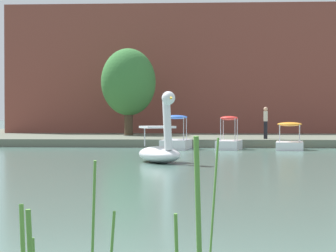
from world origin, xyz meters
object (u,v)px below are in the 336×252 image
object	(u,v)px
pedal_boat_orange	(290,141)
pedal_boat_blue	(176,140)
person_on_path	(266,122)
tree_broadleaf_left	(129,82)
pedal_boat_red	(229,141)
swan_boat	(160,148)

from	to	relation	value
pedal_boat_orange	pedal_boat_blue	bearing A→B (deg)	177.55
person_on_path	pedal_boat_blue	bearing A→B (deg)	-150.76
pedal_boat_blue	pedal_boat_orange	world-z (taller)	pedal_boat_blue
pedal_boat_orange	tree_broadleaf_left	distance (m)	13.19
pedal_boat_blue	pedal_boat_red	distance (m)	2.64
swan_boat	pedal_boat_orange	size ratio (longest dim) A/B	1.22
pedal_boat_blue	person_on_path	world-z (taller)	person_on_path
pedal_boat_red	person_on_path	xyz separation A→B (m)	(2.06, 2.59, 0.91)
swan_boat	pedal_boat_orange	xyz separation A→B (m)	(5.72, 8.66, -0.07)
pedal_boat_red	tree_broadleaf_left	size ratio (longest dim) A/B	0.40
swan_boat	pedal_boat_orange	world-z (taller)	swan_boat
swan_boat	person_on_path	distance (m)	12.53
swan_boat	tree_broadleaf_left	distance (m)	18.22
swan_boat	pedal_boat_red	xyz separation A→B (m)	(2.77, 8.95, -0.08)
pedal_boat_blue	pedal_boat_orange	xyz separation A→B (m)	(5.60, -0.24, -0.01)
pedal_boat_red	pedal_boat_orange	bearing A→B (deg)	-5.45
swan_boat	pedal_boat_blue	bearing A→B (deg)	89.18
pedal_boat_orange	pedal_boat_red	bearing A→B (deg)	174.55
pedal_boat_red	swan_boat	bearing A→B (deg)	-107.20
swan_boat	person_on_path	size ratio (longest dim) A/B	1.59
pedal_boat_red	person_on_path	size ratio (longest dim) A/B	1.30
tree_broadleaf_left	person_on_path	world-z (taller)	tree_broadleaf_left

